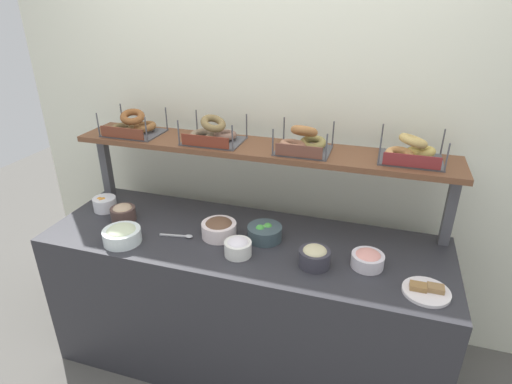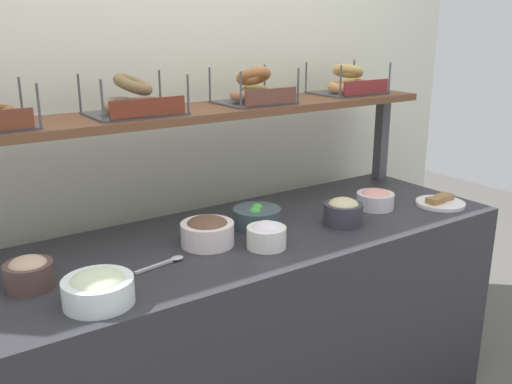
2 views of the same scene
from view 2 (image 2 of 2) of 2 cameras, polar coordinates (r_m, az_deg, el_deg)
back_wall at (r=2.43m, az=-9.05°, el=7.28°), size 3.33×0.06×2.40m
deli_counter at (r=2.24m, az=-1.81°, el=-14.63°), size 2.13×0.70×0.85m
shelf_riser_right at (r=2.82m, az=12.57°, el=5.31°), size 0.05×0.05×0.40m
upper_shelf at (r=2.17m, az=-5.90°, el=8.03°), size 2.09×0.32×0.03m
bowl_cream_cheese at (r=1.93m, az=1.07°, el=-4.34°), size 0.14×0.14×0.09m
bowl_hummus at (r=1.78m, az=-21.99°, el=-7.54°), size 0.14×0.14×0.10m
bowl_lox_spread at (r=2.39m, az=11.97°, el=-0.68°), size 0.15×0.15×0.08m
bowl_tuna_salad at (r=2.17m, az=8.80°, el=-1.94°), size 0.15×0.15×0.10m
bowl_scallion_spread at (r=1.62m, az=-15.68°, el=-9.35°), size 0.20×0.20×0.09m
bowl_veggie_mix at (r=2.12m, az=0.08°, el=-2.56°), size 0.18×0.18×0.09m
bowl_chocolate_spread at (r=1.96m, az=-4.94°, el=-3.96°), size 0.19×0.19×0.10m
serving_plate_white at (r=2.51m, az=18.13°, el=-1.00°), size 0.20×0.20×0.04m
serving_spoon_near_plate at (r=1.84m, az=-9.00°, el=-6.98°), size 0.18×0.05×0.01m
bagel_basket_poppy at (r=2.04m, az=-12.25°, el=8.95°), size 0.32×0.24×0.15m
bagel_basket_everything at (r=2.28m, az=-0.24°, el=10.18°), size 0.29×0.25×0.16m
bagel_basket_sesame at (r=2.63m, az=9.24°, el=10.79°), size 0.31×0.26×0.14m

